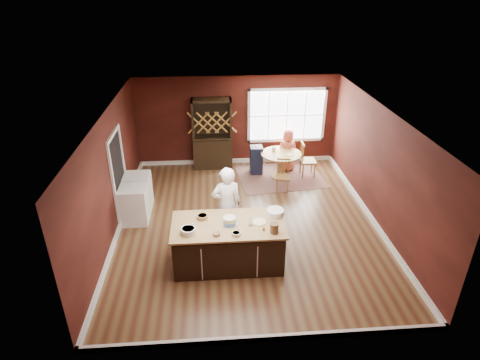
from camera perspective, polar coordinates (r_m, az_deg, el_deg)
name	(u,v)px	position (r m, az deg, el deg)	size (l,w,h in m)	color
room_shell	(248,172)	(8.91, 1.13, 1.21)	(7.00, 7.00, 7.00)	brown
window	(287,115)	(12.26, 6.66, 9.12)	(2.36, 0.10, 1.66)	white
doorway	(119,177)	(9.80, -16.80, 0.39)	(0.08, 1.26, 2.13)	white
kitchen_island	(228,244)	(8.12, -1.69, -9.11)	(2.20, 1.15, 0.92)	black
dining_table	(281,160)	(11.52, 5.84, 2.82)	(1.15, 1.15, 0.75)	olive
baker	(227,205)	(8.53, -1.89, -3.60)	(0.65, 0.42, 1.77)	white
layer_cake	(229,221)	(7.82, -1.50, -5.78)	(0.35, 0.35, 0.14)	silver
bowl_blue	(188,231)	(7.61, -7.36, -7.17)	(0.29, 0.29, 0.11)	white
bowl_yellow	(202,217)	(8.02, -5.36, -5.24)	(0.21, 0.21, 0.08)	#A4864F
bowl_pink	(217,234)	(7.52, -3.36, -7.70)	(0.15, 0.15, 0.05)	silver
bowl_olive	(236,234)	(7.51, -0.54, -7.66)	(0.16, 0.16, 0.06)	beige
drinking_glass	(251,222)	(7.76, 1.50, -5.99)	(0.08, 0.08, 0.16)	white
dinner_plate	(259,222)	(7.90, 2.72, -5.97)	(0.28, 0.28, 0.02)	beige
white_tub	(275,212)	(8.12, 5.04, -4.61)	(0.35, 0.35, 0.12)	silver
stoneware_crock	(274,228)	(7.57, 4.89, -6.84)	(0.16, 0.16, 0.20)	#412E1C
toy_figurine	(264,229)	(7.65, 3.39, -6.92)	(0.05, 0.05, 0.08)	#DA9304
rug	(280,177)	(11.74, 5.72, 0.47)	(2.38, 1.84, 0.01)	brown
chair_east	(308,159)	(11.69, 9.66, 2.92)	(0.44, 0.42, 1.06)	brown
chair_south	(283,176)	(10.81, 6.11, 0.63)	(0.38, 0.36, 0.90)	#9A5730
chair_north	(286,152)	(12.25, 6.50, 3.97)	(0.39, 0.37, 0.93)	#9D643E
seated_woman	(287,150)	(11.96, 6.74, 4.26)	(0.63, 0.41, 1.28)	#C75E48
high_chair	(256,159)	(11.76, 2.32, 2.95)	(0.35, 0.35, 0.88)	black
toddler	(254,147)	(11.62, 1.96, 4.66)	(0.18, 0.14, 0.26)	#8CA5BF
table_plate	(290,155)	(11.34, 7.07, 3.58)	(0.19, 0.19, 0.01)	beige
table_cup	(274,149)	(11.57, 4.82, 4.41)	(0.12, 0.12, 0.10)	white
hutch	(212,134)	(11.95, -3.96, 6.53)	(1.15, 0.48, 2.12)	black
washer	(134,205)	(9.72, -14.80, -3.42)	(0.62, 0.60, 0.90)	white
dryer	(138,192)	(10.26, -14.26, -1.60)	(0.63, 0.60, 0.91)	white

